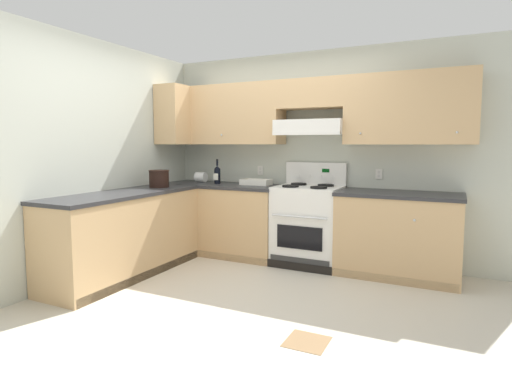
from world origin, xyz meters
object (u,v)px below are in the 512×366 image
object	(u,v)px
wine_bottle	(217,174)
bowl	(256,183)
paper_towel_roll	(201,177)
bucket	(159,178)
stove	(308,224)

from	to	relation	value
wine_bottle	bowl	xyz separation A→B (m)	(0.52, 0.09, -0.10)
bowl	paper_towel_roll	bearing A→B (deg)	179.89
wine_bottle	bowl	world-z (taller)	wine_bottle
bowl	bucket	xyz separation A→B (m)	(-0.92, -0.77, 0.08)
stove	bowl	bearing A→B (deg)	173.40
wine_bottle	bucket	distance (m)	0.79
wine_bottle	bucket	world-z (taller)	wine_bottle
stove	bucket	distance (m)	1.86
bowl	bucket	world-z (taller)	bucket
stove	bucket	size ratio (longest dim) A/B	4.88
stove	bucket	xyz separation A→B (m)	(-1.64, -0.69, 0.54)
paper_towel_roll	bowl	bearing A→B (deg)	-0.11
stove	bucket	world-z (taller)	stove
stove	bowl	size ratio (longest dim) A/B	3.22
bowl	bucket	distance (m)	1.20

